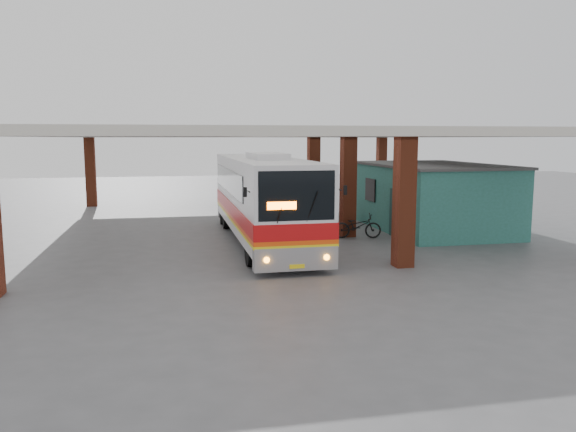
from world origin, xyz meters
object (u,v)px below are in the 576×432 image
at_px(coach_bus, 263,198).
at_px(red_chair, 353,216).
at_px(pedestrian, 399,236).
at_px(motorcycle, 357,226).

height_order(coach_bus, red_chair, coach_bus).
distance_m(coach_bus, pedestrian, 6.32).
relative_size(coach_bus, motorcycle, 6.26).
height_order(coach_bus, motorcycle, coach_bus).
relative_size(motorcycle, red_chair, 2.60).
bearing_deg(coach_bus, motorcycle, -0.96).
xyz_separation_m(coach_bus, red_chair, (5.34, 4.19, -1.49)).
bearing_deg(motorcycle, pedestrian, -170.32).
bearing_deg(pedestrian, coach_bus, -88.60).
height_order(motorcycle, pedestrian, pedestrian).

